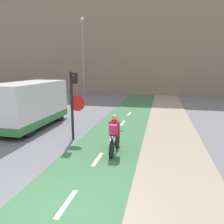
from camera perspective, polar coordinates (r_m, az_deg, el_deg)
The scene contains 7 objects.
ground_plane at distance 5.14m, azimuth -14.29°, elevation -25.43°, with size 120.00×120.00×0.00m, color slate.
bike_lane at distance 5.13m, azimuth -14.27°, elevation -25.31°, with size 2.70×60.00×0.02m.
building_row_background at distance 26.95m, azimuth 8.75°, elevation 17.11°, with size 60.00×5.20×11.37m.
traffic_light_pole at distance 9.25m, azimuth -9.98°, elevation 3.59°, with size 0.67×0.25×2.89m.
street_lamp_far at distance 22.55m, azimuth -7.57°, elevation 15.58°, with size 0.36×0.36×7.74m.
cyclist_near at distance 7.82m, azimuth 0.63°, elevation -6.00°, with size 0.46×1.61×1.44m.
van at distance 11.97m, azimuth -20.70°, elevation 1.63°, with size 1.99×4.74×2.32m.
Camera 1 is at (1.98, -3.61, 3.07)m, focal length 35.00 mm.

